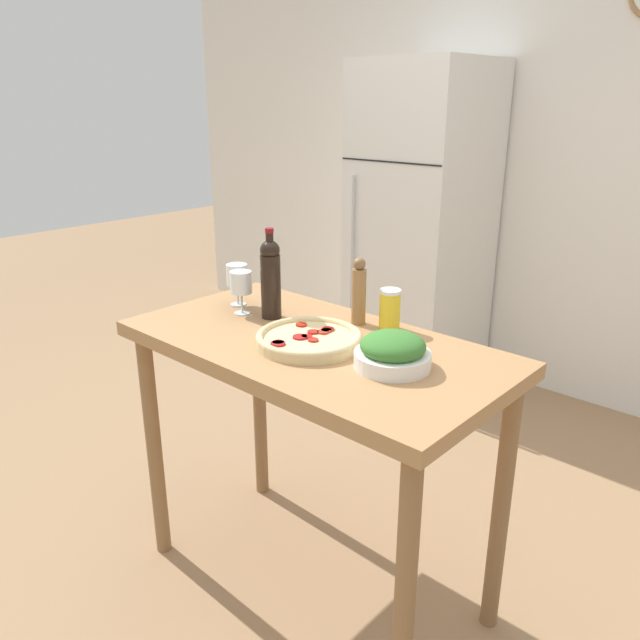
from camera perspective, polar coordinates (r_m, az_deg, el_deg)
ground_plane at (r=2.49m, az=-0.54°, el=-22.83°), size 14.00×14.00×0.00m
wall_back at (r=3.75m, az=23.09°, el=12.34°), size 6.40×0.08×2.60m
refrigerator at (r=3.79m, az=9.20°, el=8.19°), size 0.66×0.71×1.89m
prep_counter at (r=2.03m, az=-0.62°, el=-5.34°), size 1.25×0.65×0.96m
wine_bottle at (r=2.14m, az=-4.54°, el=3.94°), size 0.07×0.07×0.31m
wine_glass_near at (r=2.20m, az=-7.24°, el=3.27°), size 0.08×0.08×0.15m
wine_glass_far at (r=2.30m, az=-7.59°, el=3.95°), size 0.08×0.08×0.15m
pepper_mill at (r=2.09m, az=3.57°, el=2.54°), size 0.05×0.05×0.23m
salad_bowl at (r=1.77m, az=6.57°, el=-2.97°), size 0.22×0.22×0.10m
homemade_pizza at (r=1.93m, az=-1.01°, el=-1.71°), size 0.33×0.33×0.04m
salt_canister at (r=2.06m, az=6.39°, el=0.98°), size 0.07×0.07×0.14m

